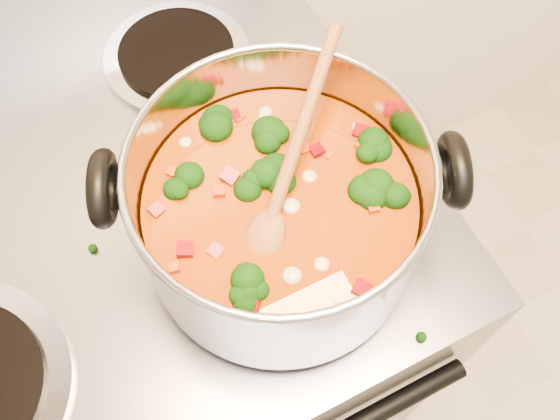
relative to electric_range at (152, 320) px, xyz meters
name	(u,v)px	position (x,y,z in m)	size (l,w,h in m)	color
electric_range	(152,320)	(0.00, 0.00, 0.00)	(0.78, 0.70, 1.08)	gray
stockpot	(280,210)	(0.18, -0.16, 0.54)	(0.35, 0.29, 0.17)	#ABABB3
wooden_spoon	(283,183)	(0.19, -0.15, 0.58)	(0.20, 0.19, 0.10)	brown
cooktop_crumbs	(282,211)	(0.20, -0.12, 0.46)	(0.41, 0.37, 0.01)	black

